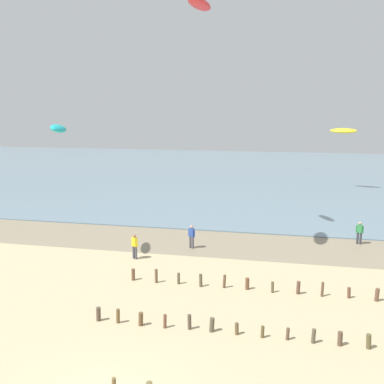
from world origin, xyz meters
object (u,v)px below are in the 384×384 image
person_left_flank (359,232)px  person_right_flank (192,236)px  person_mid_beach (135,246)px  kite_aloft_5 (58,128)px  kite_aloft_4 (200,4)px  kite_aloft_2 (343,131)px

person_left_flank → person_right_flank: bearing=-163.5°
person_mid_beach → person_right_flank: size_ratio=1.00×
person_mid_beach → kite_aloft_5: size_ratio=0.63×
person_mid_beach → kite_aloft_4: kite_aloft_4 is taller
person_left_flank → person_right_flank: (-12.00, -3.56, 0.00)m
person_left_flank → person_right_flank: 12.52m
person_mid_beach → person_left_flank: bearing=23.5°
person_left_flank → kite_aloft_5: kite_aloft_5 is taller
person_left_flank → kite_aloft_4: kite_aloft_4 is taller
kite_aloft_5 → kite_aloft_4: bearing=-92.9°
person_right_flank → kite_aloft_5: (-7.79, -4.08, 7.78)m
person_right_flank → person_mid_beach: bearing=-136.7°
person_left_flank → kite_aloft_2: bearing=87.1°
kite_aloft_2 → kite_aloft_5: (-20.94, -30.59, 1.36)m
person_mid_beach → kite_aloft_2: 34.42m
person_left_flank → kite_aloft_2: size_ratio=0.54×
person_right_flank → person_left_flank: bearing=16.5°
person_mid_beach → kite_aloft_4: (4.18, 1.05, 15.28)m
kite_aloft_2 → kite_aloft_5: 37.09m
person_mid_beach → person_right_flank: bearing=43.3°
person_mid_beach → kite_aloft_5: kite_aloft_5 is taller
person_right_flank → kite_aloft_5: 11.74m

